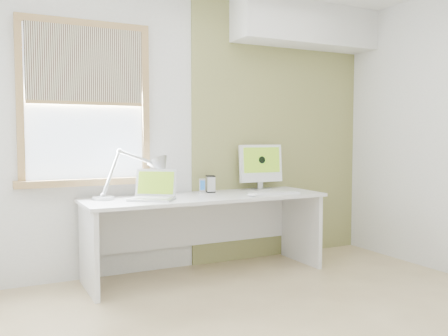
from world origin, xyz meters
TOP-DOWN VIEW (x-y plane):
  - room at (0.00, 0.00)m, footprint 4.04×3.54m
  - accent_wall at (1.00, 1.74)m, footprint 2.00×0.02m
  - soffit at (1.20, 1.57)m, footprint 1.60×0.40m
  - window at (-1.00, 1.71)m, footprint 1.20×0.14m
  - desk at (-0.02, 1.44)m, footprint 2.20×0.70m
  - desk_lamp at (-0.48, 1.55)m, footprint 0.77×0.31m
  - laptop at (-0.52, 1.35)m, footprint 0.46×0.44m
  - phone_dock at (0.00, 1.51)m, footprint 0.08×0.08m
  - external_drive at (0.13, 1.60)m, footprint 0.11×0.14m
  - imac at (0.69, 1.60)m, footprint 0.46×0.16m
  - keyboard at (0.62, 1.21)m, footprint 0.45×0.18m
  - mouse at (0.32, 1.13)m, footprint 0.07×0.11m

SIDE VIEW (x-z plane):
  - desk at x=-0.02m, z-range 0.17..0.90m
  - keyboard at x=0.62m, z-range 0.73..0.75m
  - mouse at x=0.32m, z-range 0.73..0.76m
  - phone_dock at x=0.00m, z-range 0.70..0.84m
  - laptop at x=-0.52m, z-range 0.67..0.92m
  - external_drive at x=0.13m, z-range 0.73..0.89m
  - desk_lamp at x=-0.48m, z-range 0.74..1.17m
  - imac at x=0.69m, z-range 0.76..1.21m
  - room at x=0.00m, z-range -0.02..2.62m
  - accent_wall at x=1.00m, z-range 0.00..2.60m
  - window at x=-1.00m, z-range 0.83..2.25m
  - soffit at x=1.20m, z-range 2.19..2.61m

